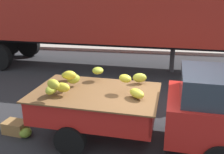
# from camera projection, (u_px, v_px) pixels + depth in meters

# --- Properties ---
(ground) EXTENTS (220.00, 220.00, 0.00)m
(ground) POSITION_uv_depth(u_px,v_px,m) (153.00, 140.00, 5.79)
(ground) COLOR #28282B
(curb_strip) EXTENTS (80.00, 0.80, 0.16)m
(curb_strip) POSITION_uv_depth(u_px,v_px,m) (156.00, 51.00, 13.72)
(curb_strip) COLOR gray
(curb_strip) RESTS_ON ground
(pickup_truck) EXTENTS (4.84, 2.07, 1.70)m
(pickup_truck) POSITION_uv_depth(u_px,v_px,m) (185.00, 109.00, 5.26)
(pickup_truck) COLOR #B21E19
(pickup_truck) RESTS_ON ground
(semi_trailer) EXTENTS (12.11, 3.15, 3.95)m
(semi_trailer) POSITION_uv_depth(u_px,v_px,m) (89.00, 6.00, 10.37)
(semi_trailer) COLOR maroon
(semi_trailer) RESTS_ON ground
(fallen_banana_bunch_near_tailgate) EXTENTS (0.33, 0.34, 0.21)m
(fallen_banana_bunch_near_tailgate) POSITION_uv_depth(u_px,v_px,m) (26.00, 133.00, 5.87)
(fallen_banana_bunch_near_tailgate) COLOR olive
(fallen_banana_bunch_near_tailgate) RESTS_ON ground
(produce_crate) EXTENTS (0.56, 0.42, 0.28)m
(produce_crate) POSITION_uv_depth(u_px,v_px,m) (15.00, 127.00, 6.04)
(produce_crate) COLOR olive
(produce_crate) RESTS_ON ground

